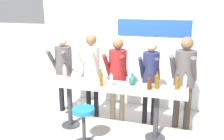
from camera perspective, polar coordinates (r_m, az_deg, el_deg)
name	(u,v)px	position (r m, az deg, el deg)	size (l,w,h in m)	color
ground_plane	(111,131)	(4.88, -0.28, -13.83)	(40.00, 40.00, 0.00)	#B2ADA3
back_wall	(130,48)	(5.77, 4.11, 5.06)	(4.29, 0.12, 2.68)	silver
tasting_table	(111,92)	(4.54, -0.30, -5.03)	(2.69, 0.53, 0.94)	beige
bar_stool	(84,121)	(4.30, -6.50, -11.47)	(0.39, 0.39, 0.67)	#333338
person_far_left	(64,65)	(5.43, -11.00, 1.04)	(0.44, 0.54, 1.71)	black
person_left	(91,66)	(5.11, -4.72, 0.98)	(0.39, 0.53, 1.77)	black
person_center_left	(118,70)	(4.94, 1.27, -0.08)	(0.43, 0.54, 1.71)	gray
person_center	(151,73)	(4.80, 8.81, -0.59)	(0.38, 0.51, 1.71)	black
person_center_right	(184,73)	(4.78, 16.24, -0.76)	(0.52, 0.62, 1.78)	#473D33
wine_bottle_0	(101,78)	(4.38, -2.51, -1.91)	(0.06, 0.06, 0.31)	brown
wine_bottle_1	(65,72)	(4.87, -10.76, -0.39)	(0.07, 0.07, 0.31)	#B7BCC1
wine_bottle_2	(177,82)	(4.36, 14.70, -2.75)	(0.07, 0.07, 0.26)	brown
wine_bottle_3	(150,82)	(4.27, 8.57, -2.81)	(0.08, 0.08, 0.26)	#4C1E0F
wine_bottle_4	(111,80)	(4.37, -0.16, -2.22)	(0.06, 0.06, 0.26)	#B7BCC1
wine_bottle_5	(185,82)	(4.39, 16.35, -2.60)	(0.07, 0.07, 0.29)	#B7BCC1
wine_bottle_6	(157,81)	(4.31, 10.24, -2.41)	(0.08, 0.08, 0.31)	brown
wine_glass_0	(76,76)	(4.62, -8.29, -1.32)	(0.07, 0.07, 0.18)	silver
wine_glass_1	(72,74)	(4.76, -9.02, -0.87)	(0.07, 0.07, 0.18)	silver
wine_glass_2	(96,75)	(4.64, -3.59, -1.14)	(0.07, 0.07, 0.18)	silver
decorative_vase	(132,80)	(4.45, 4.64, -2.37)	(0.13, 0.13, 0.22)	#1E665B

